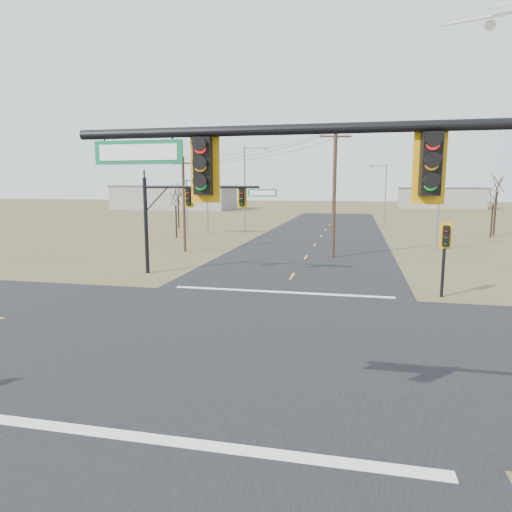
{
  "coord_description": "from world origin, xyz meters",
  "views": [
    {
      "loc": [
        3.88,
        -16.42,
        5.75
      ],
      "look_at": [
        0.05,
        1.0,
        3.0
      ],
      "focal_mm": 32.0,
      "sensor_mm": 36.0,
      "label": 1
    }
  ],
  "objects_px": {
    "streetlight_a": "(437,192)",
    "bare_tree_b": "(178,189)",
    "utility_pole_far": "(184,202)",
    "bare_tree_c": "(494,196)",
    "bare_tree_a": "(176,197)",
    "bare_tree_d": "(497,183)",
    "mast_arm_far": "(192,205)",
    "highway_sign": "(197,196)",
    "utility_pole_near": "(334,192)",
    "streetlight_c": "(246,186)",
    "mast_arm_near": "(450,211)",
    "streetlight_b": "(384,192)",
    "pedestal_signal_ne": "(445,242)"
  },
  "relations": [
    {
      "from": "mast_arm_near",
      "to": "utility_pole_near",
      "type": "relative_size",
      "value": 1.05
    },
    {
      "from": "mast_arm_near",
      "to": "streetlight_b",
      "type": "height_order",
      "value": "streetlight_b"
    },
    {
      "from": "highway_sign",
      "to": "streetlight_c",
      "type": "relative_size",
      "value": 0.63
    },
    {
      "from": "bare_tree_d",
      "to": "mast_arm_far",
      "type": "bearing_deg",
      "value": -130.84
    },
    {
      "from": "mast_arm_far",
      "to": "streetlight_b",
      "type": "relative_size",
      "value": 1.02
    },
    {
      "from": "highway_sign",
      "to": "bare_tree_d",
      "type": "xyz_separation_m",
      "value": [
        34.05,
        6.62,
        1.57
      ]
    },
    {
      "from": "highway_sign",
      "to": "streetlight_a",
      "type": "height_order",
      "value": "streetlight_a"
    },
    {
      "from": "mast_arm_near",
      "to": "streetlight_a",
      "type": "distance_m",
      "value": 35.19
    },
    {
      "from": "bare_tree_a",
      "to": "bare_tree_c",
      "type": "bearing_deg",
      "value": 12.14
    },
    {
      "from": "utility_pole_far",
      "to": "highway_sign",
      "type": "height_order",
      "value": "utility_pole_far"
    },
    {
      "from": "mast_arm_far",
      "to": "highway_sign",
      "type": "xyz_separation_m",
      "value": [
        -8.06,
        23.44,
        -0.05
      ]
    },
    {
      "from": "pedestal_signal_ne",
      "to": "streetlight_b",
      "type": "xyz_separation_m",
      "value": [
        -0.82,
        41.3,
        1.96
      ]
    },
    {
      "from": "highway_sign",
      "to": "mast_arm_far",
      "type": "bearing_deg",
      "value": -66.97
    },
    {
      "from": "streetlight_a",
      "to": "bare_tree_b",
      "type": "xyz_separation_m",
      "value": [
        -30.46,
        15.27,
        0.12
      ]
    },
    {
      "from": "mast_arm_near",
      "to": "bare_tree_b",
      "type": "height_order",
      "value": "mast_arm_near"
    },
    {
      "from": "bare_tree_a",
      "to": "bare_tree_b",
      "type": "distance_m",
      "value": 11.39
    },
    {
      "from": "streetlight_c",
      "to": "pedestal_signal_ne",
      "type": "bearing_deg",
      "value": -34.47
    },
    {
      "from": "streetlight_b",
      "to": "bare_tree_a",
      "type": "bearing_deg",
      "value": -161.67
    },
    {
      "from": "utility_pole_far",
      "to": "highway_sign",
      "type": "relative_size",
      "value": 1.29
    },
    {
      "from": "mast_arm_far",
      "to": "streetlight_a",
      "type": "bearing_deg",
      "value": 25.28
    },
    {
      "from": "mast_arm_far",
      "to": "utility_pole_far",
      "type": "relative_size",
      "value": 1.07
    },
    {
      "from": "bare_tree_c",
      "to": "bare_tree_d",
      "type": "bearing_deg",
      "value": 69.3
    },
    {
      "from": "utility_pole_far",
      "to": "bare_tree_c",
      "type": "height_order",
      "value": "utility_pole_far"
    },
    {
      "from": "mast_arm_far",
      "to": "highway_sign",
      "type": "distance_m",
      "value": 24.79
    },
    {
      "from": "streetlight_a",
      "to": "bare_tree_c",
      "type": "xyz_separation_m",
      "value": [
        7.85,
        12.01,
        -0.62
      ]
    },
    {
      "from": "streetlight_b",
      "to": "streetlight_c",
      "type": "relative_size",
      "value": 0.85
    },
    {
      "from": "pedestal_signal_ne",
      "to": "mast_arm_near",
      "type": "bearing_deg",
      "value": -98.98
    },
    {
      "from": "utility_pole_far",
      "to": "bare_tree_a",
      "type": "relative_size",
      "value": 1.44
    },
    {
      "from": "mast_arm_far",
      "to": "streetlight_c",
      "type": "height_order",
      "value": "streetlight_c"
    },
    {
      "from": "pedestal_signal_ne",
      "to": "bare_tree_d",
      "type": "xyz_separation_m",
      "value": [
        11.24,
        33.07,
        3.17
      ]
    },
    {
      "from": "highway_sign",
      "to": "bare_tree_c",
      "type": "relative_size",
      "value": 1.1
    },
    {
      "from": "streetlight_b",
      "to": "streetlight_c",
      "type": "height_order",
      "value": "streetlight_c"
    },
    {
      "from": "mast_arm_far",
      "to": "streetlight_b",
      "type": "xyz_separation_m",
      "value": [
        13.92,
        38.29,
        0.32
      ]
    },
    {
      "from": "streetlight_a",
      "to": "bare_tree_d",
      "type": "bearing_deg",
      "value": 80.07
    },
    {
      "from": "streetlight_c",
      "to": "bare_tree_a",
      "type": "distance_m",
      "value": 8.41
    },
    {
      "from": "highway_sign",
      "to": "streetlight_b",
      "type": "xyz_separation_m",
      "value": [
        21.99,
        14.85,
        0.37
      ]
    },
    {
      "from": "mast_arm_near",
      "to": "streetlight_c",
      "type": "xyz_separation_m",
      "value": [
        -14.15,
        43.94,
        0.42
      ]
    },
    {
      "from": "highway_sign",
      "to": "bare_tree_d",
      "type": "bearing_deg",
      "value": 15.05
    },
    {
      "from": "streetlight_c",
      "to": "highway_sign",
      "type": "bearing_deg",
      "value": -145.34
    },
    {
      "from": "mast_arm_near",
      "to": "mast_arm_far",
      "type": "xyz_separation_m",
      "value": [
        -11.8,
        19.4,
        -0.78
      ]
    },
    {
      "from": "mast_arm_near",
      "to": "utility_pole_far",
      "type": "height_order",
      "value": "utility_pole_far"
    },
    {
      "from": "mast_arm_near",
      "to": "bare_tree_a",
      "type": "relative_size",
      "value": 1.86
    },
    {
      "from": "bare_tree_a",
      "to": "bare_tree_d",
      "type": "relative_size",
      "value": 0.76
    },
    {
      "from": "pedestal_signal_ne",
      "to": "streetlight_a",
      "type": "bearing_deg",
      "value": 83.82
    },
    {
      "from": "utility_pole_near",
      "to": "bare_tree_c",
      "type": "relative_size",
      "value": 1.74
    },
    {
      "from": "mast_arm_far",
      "to": "pedestal_signal_ne",
      "type": "height_order",
      "value": "mast_arm_far"
    },
    {
      "from": "mast_arm_far",
      "to": "highway_sign",
      "type": "bearing_deg",
      "value": 92.34
    },
    {
      "from": "utility_pole_near",
      "to": "streetlight_a",
      "type": "relative_size",
      "value": 1.1
    },
    {
      "from": "utility_pole_near",
      "to": "bare_tree_d",
      "type": "xyz_separation_m",
      "value": [
        17.49,
        20.81,
        0.83
      ]
    },
    {
      "from": "streetlight_a",
      "to": "streetlight_c",
      "type": "bearing_deg",
      "value": 175.98
    }
  ]
}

